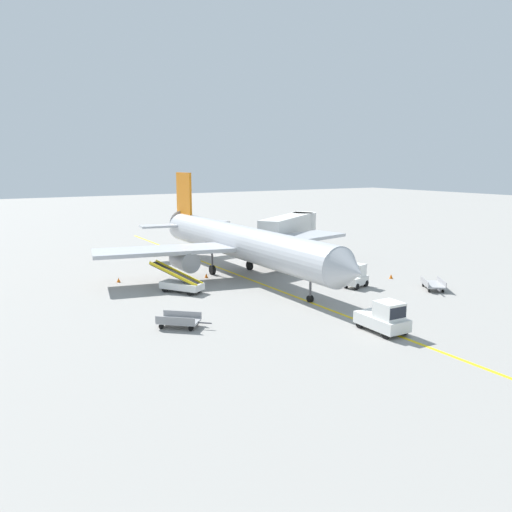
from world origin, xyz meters
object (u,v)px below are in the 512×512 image
Objects in this scene: belt_loader_forward_hold at (181,283)px; airliner at (238,242)px; pushback_tug at (384,318)px; baggage_tug_near_wing at (357,277)px; jet_bridge at (292,226)px; safety_cone_nose_left at (391,276)px; ground_crew_marshaller at (311,268)px; safety_cone_wingtip_right at (206,276)px; baggage_cart_loaded at (179,321)px; safety_cone_wingtip_left at (119,280)px; baggage_cart_empty_trailing at (433,284)px; safety_cone_tail_area at (364,276)px; safety_cone_nose_right at (179,273)px.

airliner is at bearing 25.05° from belt_loader_forward_hold.
pushback_tug is (-0.19, -20.62, -2.42)m from airliner.
belt_loader_forward_hold reaches higher than baggage_tug_near_wing.
jet_bridge is 16.80m from safety_cone_nose_left.
safety_cone_wingtip_right is at bearing 150.10° from ground_crew_marshaller.
jet_bridge reaches higher than baggage_cart_loaded.
safety_cone_wingtip_left is (0.19, 15.61, -0.25)m from baggage_cart_loaded.
airliner is at bearing 47.58° from baggage_cart_loaded.
safety_cone_wingtip_left is at bearing 165.44° from airliner.
baggage_cart_empty_trailing reaches higher than safety_cone_nose_left.
baggage_tug_near_wing is (7.06, 10.54, -0.07)m from pushback_tug.
airliner reaches higher than belt_loader_forward_hold.
safety_cone_tail_area is at bearing -37.51° from airliner.
baggage_cart_loaded is (-3.83, -9.04, -0.31)m from belt_loader_forward_hold.
safety_cone_nose_right is (-12.13, 12.96, -0.71)m from baggage_tug_near_wing.
airliner is 12.93m from safety_cone_tail_area.
pushback_tug is at bearing -127.95° from safety_cone_tail_area.
airliner is at bearing 142.49° from safety_cone_tail_area.
ground_crew_marshaller is 5.26m from safety_cone_tail_area.
ground_crew_marshaller is (5.61, -4.72, -2.51)m from airliner.
jet_bridge is at bearing 67.11° from pushback_tug.
jet_bridge reaches higher than safety_cone_wingtip_right.
airliner is at bearing 124.28° from baggage_tug_near_wing.
baggage_tug_near_wing reaches higher than ground_crew_marshaller.
baggage_tug_near_wing is 17.77m from safety_cone_nose_right.
jet_bridge is 27.32× the size of safety_cone_wingtip_left.
pushback_tug is 8.28× the size of safety_cone_nose_right.
safety_cone_wingtip_right is (1.90, -2.45, 0.00)m from safety_cone_nose_right.
pushback_tug is at bearing -35.01° from baggage_cart_loaded.
pushback_tug is 2.14× the size of ground_crew_marshaller.
safety_cone_tail_area is (10.13, 12.99, -0.77)m from pushback_tug.
baggage_cart_empty_trailing is (12.29, 6.33, -0.53)m from pushback_tug.
safety_cone_nose_left is at bearing -88.15° from jet_bridge.
baggage_cart_empty_trailing is 8.03× the size of safety_cone_wingtip_right.
pushback_tug is at bearing -90.53° from airliner.
safety_cone_nose_left is 1.00× the size of safety_cone_wingtip_left.
safety_cone_nose_right and safety_cone_wingtip_left have the same top height.
jet_bridge is at bearing 91.85° from safety_cone_nose_left.
baggage_cart_empty_trailing is (19.83, -10.68, -0.31)m from belt_loader_forward_hold.
safety_cone_nose_right is 3.10m from safety_cone_wingtip_right.
baggage_cart_loaded is 15.45m from safety_cone_wingtip_right.
belt_loader_forward_hold is at bearing 167.19° from safety_cone_tail_area.
safety_cone_nose_left is (12.13, -9.16, -3.20)m from airliner.
safety_cone_nose_right is at bearing 69.18° from belt_loader_forward_hold.
baggage_cart_empty_trailing is at bearing -36.31° from safety_cone_wingtip_left.
pushback_tug reaches higher than safety_cone_nose_left.
safety_cone_nose_left is (12.32, 11.46, -0.77)m from pushback_tug.
baggage_cart_loaded is at bearing -90.70° from safety_cone_wingtip_left.
airliner reaches higher than safety_cone_wingtip_left.
belt_loader_forward_hold is at bearing 156.11° from baggage_tug_near_wing.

